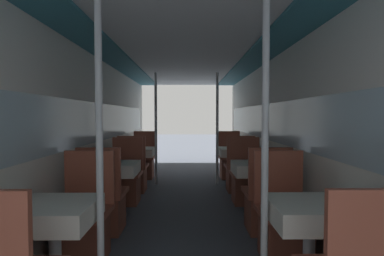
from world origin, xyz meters
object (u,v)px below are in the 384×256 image
dining_table_left_1 (116,171)px  chair_right_near_2 (239,175)px  dining_table_right_2 (234,153)px  dining_table_right_0 (309,217)px  support_pole_right_2 (217,129)px  dining_table_left_2 (139,154)px  chair_left_far_2 (144,164)px  dining_table_right_1 (255,171)px  support_pole_left_2 (156,129)px  chair_right_far_0 (284,228)px  support_pole_left_0 (100,151)px  dining_table_left_0 (55,218)px  chair_right_far_1 (246,183)px  chair_left_far_1 (125,184)px  chair_left_near_2 (134,175)px  support_pole_right_0 (265,151)px  chair_left_near_1 (104,206)px  chair_left_far_0 (83,229)px  chair_right_far_2 (230,164)px  chair_right_near_1 (265,206)px

dining_table_left_1 → chair_right_near_2: 2.24m
dining_table_right_2 → dining_table_right_0: bearing=-90.0°
support_pole_right_2 → dining_table_left_2: bearing=180.0°
chair_left_far_2 → dining_table_right_1: chair_left_far_2 is taller
support_pole_left_2 → chair_right_far_0: 3.50m
support_pole_left_0 → dining_table_left_0: bearing=180.0°
dining_table_right_1 → dining_table_right_2: size_ratio=1.00×
chair_left_far_2 → support_pole_left_0: bearing=94.5°
support_pole_left_0 → dining_table_right_0: size_ratio=3.06×
dining_table_left_1 → support_pole_left_2: bearing=79.7°
dining_table_right_0 → support_pole_right_2: size_ratio=0.33×
dining_table_left_1 → chair_left_far_2: bearing=90.0°
dining_table_right_1 → chair_right_far_1: bearing=90.0°
chair_left_far_1 → chair_left_near_2: size_ratio=1.00×
chair_left_far_2 → support_pole_right_0: support_pole_right_0 is taller
dining_table_right_2 → dining_table_left_1: bearing=-135.4°
support_pole_left_2 → dining_table_right_1: bearing=-50.2°
support_pole_left_0 → chair_left_near_2: bearing=96.1°
chair_right_far_0 → dining_table_right_2: chair_right_far_0 is taller
dining_table_right_2 → chair_right_near_2: size_ratio=0.71×
chair_left_near_1 → dining_table_right_0: 2.24m
chair_left_far_0 → chair_right_far_0: size_ratio=1.00×
chair_right_far_2 → dining_table_left_2: bearing=17.3°
dining_table_left_1 → dining_table_right_1: size_ratio=1.00×
dining_table_left_1 → chair_left_near_1: size_ratio=0.71×
support_pole_right_0 → chair_right_far_0: bearing=60.2°
dining_table_left_0 → dining_table_right_1: same height
support_pole_right_0 → chair_right_near_2: bearing=83.9°
support_pole_left_0 → chair_left_far_1: support_pole_left_0 is taller
dining_table_left_2 → chair_left_near_2: 0.65m
support_pole_right_0 → chair_right_near_1: 1.50m
chair_left_far_0 → chair_right_near_2: 3.09m
chair_right_far_0 → chair_right_near_2: (0.00, 2.48, 0.00)m
chair_left_near_2 → dining_table_right_1: size_ratio=1.41×
chair_left_near_2 → chair_left_far_2: (0.00, 1.15, 0.00)m
support_pole_left_0 → dining_table_left_1: 1.91m
chair_left_far_2 → dining_table_right_1: 3.03m
chair_left_near_1 → support_pole_left_2: 2.53m
chair_left_near_1 → dining_table_right_0: bearing=-34.0°
dining_table_left_0 → dining_table_right_2: same height
dining_table_right_1 → dining_table_left_0: bearing=-135.4°
support_pole_left_0 → support_pole_right_0: bearing=0.0°
chair_left_near_2 → dining_table_right_0: 3.58m
chair_left_near_1 → chair_right_near_1: 1.84m
dining_table_right_1 → chair_right_near_2: chair_right_near_2 is taller
chair_right_far_0 → dining_table_right_2: 3.07m
chair_left_far_2 → chair_right_near_2: size_ratio=1.00×
dining_table_left_1 → chair_left_near_1: 0.65m
chair_left_near_2 → chair_right_near_1: (1.84, -1.82, 0.00)m
chair_left_near_2 → dining_table_right_2: bearing=17.3°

